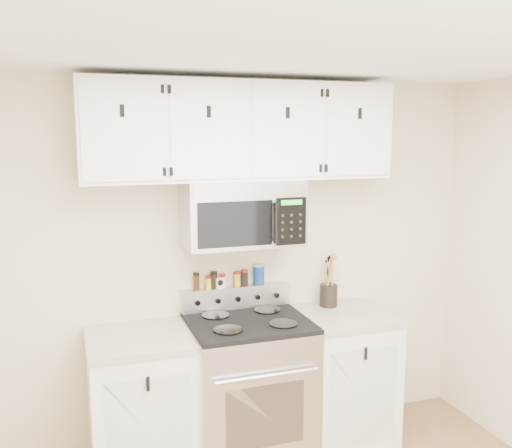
{
  "coord_description": "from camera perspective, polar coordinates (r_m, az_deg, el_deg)",
  "views": [
    {
      "loc": [
        -1.08,
        -1.91,
        2.14
      ],
      "look_at": [
        0.06,
        1.45,
        1.57
      ],
      "focal_mm": 40.0,
      "sensor_mm": 36.0,
      "label": 1
    }
  ],
  "objects": [
    {
      "name": "spice_jar_3",
      "position": [
        3.89,
        -3.34,
        -5.68
      ],
      "size": [
        0.04,
        0.04,
        0.09
      ],
      "color": "#38290D",
      "rests_on": "range"
    },
    {
      "name": "microwave",
      "position": [
        3.67,
        -1.37,
        1.13
      ],
      "size": [
        0.76,
        0.44,
        0.42
      ],
      "color": "#9E9EA3",
      "rests_on": "back_wall"
    },
    {
      "name": "spice_jar_4",
      "position": [
        3.91,
        -1.91,
        -5.5
      ],
      "size": [
        0.04,
        0.04,
        0.1
      ],
      "color": "gold",
      "rests_on": "range"
    },
    {
      "name": "spice_jar_1",
      "position": [
        3.86,
        -4.79,
        -5.83
      ],
      "size": [
        0.04,
        0.04,
        0.09
      ],
      "color": "yellow",
      "rests_on": "range"
    },
    {
      "name": "utensil_crock",
      "position": [
        4.1,
        7.27,
        -6.92
      ],
      "size": [
        0.12,
        0.12,
        0.36
      ],
      "color": "black",
      "rests_on": "base_cabinet_right"
    },
    {
      "name": "ceiling",
      "position": [
        2.23,
        11.18,
        18.14
      ],
      "size": [
        3.5,
        3.5,
        0.01
      ],
      "primitive_type": "cube",
      "color": "white",
      "rests_on": "back_wall"
    },
    {
      "name": "upper_cabinets",
      "position": [
        3.66,
        -1.53,
        9.28
      ],
      "size": [
        2.0,
        0.35,
        0.62
      ],
      "color": "white",
      "rests_on": "back_wall"
    },
    {
      "name": "base_cabinet_right",
      "position": [
        4.16,
        8.57,
        -14.8
      ],
      "size": [
        0.64,
        0.62,
        0.92
      ],
      "color": "white",
      "rests_on": "floor"
    },
    {
      "name": "back_wall",
      "position": [
        3.92,
        -2.19,
        -4.01
      ],
      "size": [
        3.5,
        0.01,
        2.5
      ],
      "primitive_type": "cube",
      "color": "beige",
      "rests_on": "floor"
    },
    {
      "name": "base_cabinet_left",
      "position": [
        3.78,
        -11.33,
        -17.42
      ],
      "size": [
        0.64,
        0.62,
        0.92
      ],
      "color": "white",
      "rests_on": "floor"
    },
    {
      "name": "spice_jar_6",
      "position": [
        3.96,
        0.35,
        -5.4
      ],
      "size": [
        0.04,
        0.04,
        0.09
      ],
      "color": "yellow",
      "rests_on": "range"
    },
    {
      "name": "kitchen_timer",
      "position": [
        3.88,
        -3.7,
        -5.85
      ],
      "size": [
        0.08,
        0.07,
        0.08
      ],
      "primitive_type": "cube",
      "rotation": [
        0.0,
        0.0,
        0.22
      ],
      "color": "silver",
      "rests_on": "range"
    },
    {
      "name": "salt_canister",
      "position": [
        3.95,
        0.3,
        -5.06
      ],
      "size": [
        0.08,
        0.08,
        0.14
      ],
      "color": "navy",
      "rests_on": "range"
    },
    {
      "name": "spice_jar_5",
      "position": [
        3.93,
        -1.15,
        -5.38
      ],
      "size": [
        0.05,
        0.05,
        0.11
      ],
      "color": "black",
      "rests_on": "range"
    },
    {
      "name": "spice_jar_0",
      "position": [
        3.84,
        -5.99,
        -5.72
      ],
      "size": [
        0.04,
        0.04,
        0.12
      ],
      "color": "#3E230E",
      "rests_on": "range"
    },
    {
      "name": "range",
      "position": [
        3.88,
        -0.73,
        -16.08
      ],
      "size": [
        0.76,
        0.65,
        1.1
      ],
      "color": "#B7B7BA",
      "rests_on": "floor"
    },
    {
      "name": "spice_jar_2",
      "position": [
        3.87,
        -4.22,
        -5.59
      ],
      "size": [
        0.04,
        0.04,
        0.12
      ],
      "color": "black",
      "rests_on": "range"
    }
  ]
}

